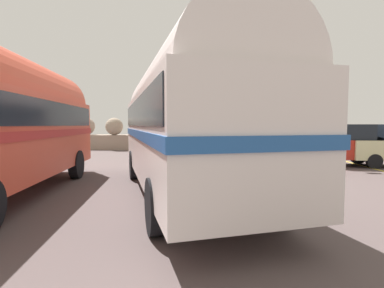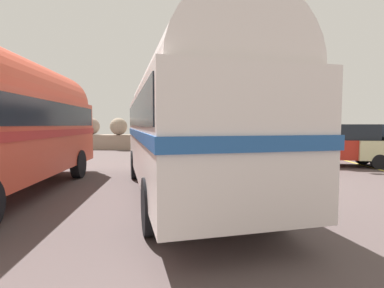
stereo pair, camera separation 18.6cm
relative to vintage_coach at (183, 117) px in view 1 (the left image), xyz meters
The scene contains 5 objects.
ground 3.59m from the vintage_coach, 51.58° to the left, with size 32.00×26.00×0.02m.
breakwater 14.30m from the vintage_coach, 83.34° to the left, with size 31.36×2.25×2.42m.
vintage_coach is the anchor object (origin of this frame).
parked_car_nearest 8.84m from the vintage_coach, 41.52° to the left, with size 4.25×2.09×1.86m.
lamp_post 9.16m from the vintage_coach, 66.07° to the left, with size 0.44×0.88×7.25m.
Camera 1 is at (-1.25, -9.83, 1.86)m, focal length 26.99 mm.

